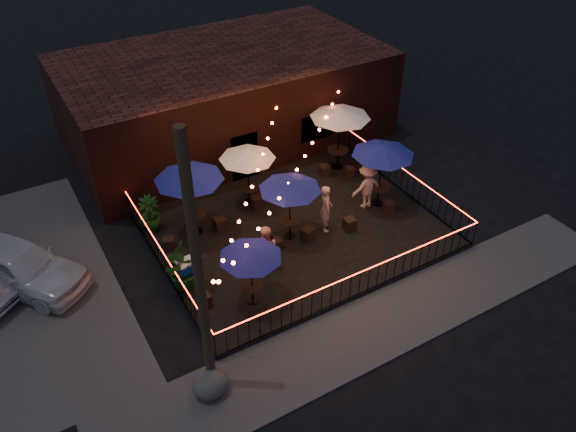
# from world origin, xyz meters

# --- Properties ---
(ground) EXTENTS (110.00, 110.00, 0.00)m
(ground) POSITION_xyz_m (0.00, 0.00, 0.00)
(ground) COLOR black
(ground) RESTS_ON ground
(patio) EXTENTS (10.00, 8.00, 0.15)m
(patio) POSITION_xyz_m (0.00, 2.00, 0.07)
(patio) COLOR black
(patio) RESTS_ON ground
(sidewalk) EXTENTS (18.00, 2.50, 0.05)m
(sidewalk) POSITION_xyz_m (0.00, -3.25, 0.03)
(sidewalk) COLOR #454240
(sidewalk) RESTS_ON ground
(brick_building) EXTENTS (14.00, 8.00, 4.00)m
(brick_building) POSITION_xyz_m (1.00, 9.99, 2.00)
(brick_building) COLOR black
(brick_building) RESTS_ON ground
(utility_pole) EXTENTS (0.26, 0.26, 8.00)m
(utility_pole) POSITION_xyz_m (-5.40, -2.60, 4.00)
(utility_pole) COLOR #3A2418
(utility_pole) RESTS_ON ground
(fence_front) EXTENTS (10.00, 0.04, 1.04)m
(fence_front) POSITION_xyz_m (0.00, -2.00, 0.66)
(fence_front) COLOR black
(fence_front) RESTS_ON patio
(fence_left) EXTENTS (0.04, 8.00, 1.04)m
(fence_left) POSITION_xyz_m (-5.00, 2.00, 0.66)
(fence_left) COLOR black
(fence_left) RESTS_ON patio
(fence_right) EXTENTS (0.04, 8.00, 1.04)m
(fence_right) POSITION_xyz_m (5.00, 2.00, 0.66)
(fence_right) COLOR black
(fence_right) RESTS_ON patio
(festoon_lights) EXTENTS (10.02, 8.72, 1.32)m
(festoon_lights) POSITION_xyz_m (-1.01, 1.70, 2.52)
(festoon_lights) COLOR #FF4823
(festoon_lights) RESTS_ON ground
(cafe_table_0) EXTENTS (2.12, 2.12, 2.15)m
(cafe_table_0) POSITION_xyz_m (-3.05, -0.49, 2.12)
(cafe_table_0) COLOR black
(cafe_table_0) RESTS_ON patio
(cafe_table_1) EXTENTS (3.05, 3.05, 2.70)m
(cafe_table_1) POSITION_xyz_m (-3.24, 3.70, 2.62)
(cafe_table_1) COLOR black
(cafe_table_1) RESTS_ON patio
(cafe_table_2) EXTENTS (2.33, 2.33, 2.42)m
(cafe_table_2) POSITION_xyz_m (-0.37, 1.74, 2.36)
(cafe_table_2) COLOR black
(cafe_table_2) RESTS_ON patio
(cafe_table_3) EXTENTS (2.72, 2.72, 2.37)m
(cafe_table_3) POSITION_xyz_m (-0.68, 4.35, 2.31)
(cafe_table_3) COLOR black
(cafe_table_3) RESTS_ON patio
(cafe_table_4) EXTENTS (3.13, 3.13, 2.61)m
(cafe_table_4) POSITION_xyz_m (3.64, 1.76, 2.53)
(cafe_table_4) COLOR black
(cafe_table_4) RESTS_ON patio
(cafe_table_5) EXTENTS (2.72, 2.72, 2.77)m
(cafe_table_5) POSITION_xyz_m (3.80, 4.80, 2.68)
(cafe_table_5) COLOR black
(cafe_table_5) RESTS_ON patio
(bistro_chair_0) EXTENTS (0.38, 0.38, 0.43)m
(bistro_chair_0) POSITION_xyz_m (-4.42, 0.11, 0.37)
(bistro_chair_0) COLOR black
(bistro_chair_0) RESTS_ON patio
(bistro_chair_1) EXTENTS (0.52, 0.52, 0.50)m
(bistro_chair_1) POSITION_xyz_m (-2.47, 0.65, 0.40)
(bistro_chair_1) COLOR black
(bistro_chair_1) RESTS_ON patio
(bistro_chair_2) EXTENTS (0.50, 0.50, 0.45)m
(bistro_chair_2) POSITION_xyz_m (-4.41, 3.30, 0.37)
(bistro_chair_2) COLOR black
(bistro_chair_2) RESTS_ON patio
(bistro_chair_3) EXTENTS (0.41, 0.41, 0.48)m
(bistro_chair_3) POSITION_xyz_m (-2.39, 3.40, 0.39)
(bistro_chair_3) COLOR black
(bistro_chair_3) RESTS_ON patio
(bistro_chair_4) EXTENTS (0.34, 0.34, 0.40)m
(bistro_chair_4) POSITION_xyz_m (-1.11, 1.38, 0.35)
(bistro_chair_4) COLOR black
(bistro_chair_4) RESTS_ON patio
(bistro_chair_5) EXTENTS (0.46, 0.46, 0.46)m
(bistro_chair_5) POSITION_xyz_m (0.09, 1.28, 0.38)
(bistro_chair_5) COLOR black
(bistro_chair_5) RESTS_ON patio
(bistro_chair_6) EXTENTS (0.43, 0.43, 0.49)m
(bistro_chair_6) POSITION_xyz_m (-0.58, 3.90, 0.40)
(bistro_chair_6) COLOR black
(bistro_chair_6) RESTS_ON patio
(bistro_chair_7) EXTENTS (0.51, 0.51, 0.50)m
(bistro_chair_7) POSITION_xyz_m (1.23, 4.28, 0.40)
(bistro_chair_7) COLOR black
(bistro_chair_7) RESTS_ON patio
(bistro_chair_8) EXTENTS (0.42, 0.42, 0.47)m
(bistro_chair_8) POSITION_xyz_m (1.74, 0.98, 0.38)
(bistro_chair_8) COLOR black
(bistro_chair_8) RESTS_ON patio
(bistro_chair_9) EXTENTS (0.46, 0.46, 0.44)m
(bistro_chair_9) POSITION_xyz_m (3.69, 1.13, 0.37)
(bistro_chair_9) COLOR black
(bistro_chair_9) RESTS_ON patio
(bistro_chair_10) EXTENTS (0.45, 0.45, 0.46)m
(bistro_chair_10) POSITION_xyz_m (2.97, 4.53, 0.38)
(bistro_chair_10) COLOR black
(bistro_chair_10) RESTS_ON patio
(bistro_chair_11) EXTENTS (0.47, 0.47, 0.43)m
(bistro_chair_11) POSITION_xyz_m (3.83, 3.92, 0.36)
(bistro_chair_11) COLOR black
(bistro_chair_11) RESTS_ON patio
(patron_a) EXTENTS (0.69, 0.81, 1.87)m
(patron_a) POSITION_xyz_m (0.98, 1.46, 1.09)
(patron_a) COLOR #D8A695
(patron_a) RESTS_ON patio
(patron_b) EXTENTS (0.72, 0.90, 1.76)m
(patron_b) POSITION_xyz_m (-1.95, 0.58, 1.03)
(patron_b) COLOR tan
(patron_b) RESTS_ON patio
(patron_c) EXTENTS (1.25, 0.77, 1.87)m
(patron_c) POSITION_xyz_m (3.11, 1.85, 1.09)
(patron_c) COLOR #DBB88A
(patron_c) RESTS_ON patio
(potted_shrub_a) EXTENTS (1.40, 1.24, 1.45)m
(potted_shrub_a) POSITION_xyz_m (-4.60, 1.22, 0.88)
(potted_shrub_a) COLOR #183912
(potted_shrub_a) RESTS_ON patio
(potted_shrub_b) EXTENTS (0.77, 0.68, 1.19)m
(potted_shrub_b) POSITION_xyz_m (-4.54, 2.14, 0.74)
(potted_shrub_b) COLOR #17340C
(potted_shrub_b) RESTS_ON patio
(potted_shrub_c) EXTENTS (0.83, 0.83, 1.38)m
(potted_shrub_c) POSITION_xyz_m (-4.58, 4.68, 0.84)
(potted_shrub_c) COLOR #173C0E
(potted_shrub_c) RESTS_ON patio
(cooler) EXTENTS (0.73, 0.55, 0.91)m
(cooler) POSITION_xyz_m (-4.44, 1.34, 0.61)
(cooler) COLOR #073FB6
(cooler) RESTS_ON patio
(boulder) EXTENTS (0.99, 0.85, 0.74)m
(boulder) POSITION_xyz_m (-5.55, -2.87, 0.37)
(boulder) COLOR #474742
(boulder) RESTS_ON ground
(car_white) EXTENTS (4.40, 4.92, 1.61)m
(car_white) POSITION_xyz_m (-9.17, 4.18, 0.81)
(car_white) COLOR silver
(car_white) RESTS_ON ground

